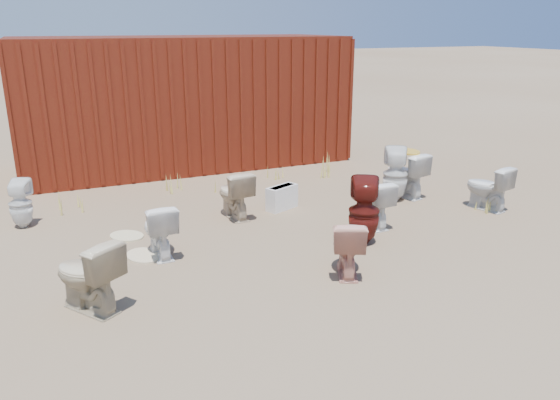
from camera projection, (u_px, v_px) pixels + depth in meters
name	position (u px, v px, depth m)	size (l,w,h in m)	color
ground	(301.00, 259.00, 6.35)	(100.00, 100.00, 0.00)	brown
shipping_container	(184.00, 101.00, 10.51)	(6.00, 2.40, 2.40)	#540E0E
toilet_front_a	(159.00, 229.00, 6.37)	(0.36, 0.64, 0.65)	white
toilet_front_pink	(347.00, 246.00, 5.90)	(0.36, 0.63, 0.64)	tan
toilet_front_c	(372.00, 203.00, 7.31)	(0.36, 0.63, 0.64)	white
toilet_front_maroon	(364.00, 211.00, 6.69)	(0.38, 0.39, 0.84)	#56140E
toilet_front_e	(488.00, 187.00, 7.98)	(0.37, 0.65, 0.67)	silver
toilet_back_a	(21.00, 204.00, 7.26)	(0.30, 0.30, 0.66)	white
toilet_back_beige_left	(87.00, 275.00, 5.12)	(0.41, 0.71, 0.73)	#BEAD8B
toilet_back_beige_right	(234.00, 194.00, 7.64)	(0.38, 0.67, 0.69)	beige
toilet_back_yellowlid	(405.00, 174.00, 8.58)	(0.40, 0.70, 0.72)	white
toilet_back_e	(395.00, 175.00, 8.35)	(0.38, 0.38, 0.84)	white
yellow_lid	(407.00, 151.00, 8.46)	(0.36, 0.45, 0.03)	gold
loose_tank	(282.00, 198.00, 8.04)	(0.50, 0.20, 0.35)	white
loose_lid_near	(144.00, 256.00, 6.42)	(0.38, 0.49, 0.02)	beige
loose_lid_far	(127.00, 236.00, 7.02)	(0.36, 0.47, 0.02)	beige
weed_clump_a	(72.00, 203.00, 7.97)	(0.36, 0.36, 0.26)	gold
weed_clump_b	(226.00, 186.00, 8.78)	(0.32, 0.32, 0.26)	gold
weed_clump_c	(324.00, 166.00, 9.83)	(0.36, 0.36, 0.36)	gold
weed_clump_d	(175.00, 182.00, 8.91)	(0.30, 0.30, 0.29)	gold
weed_clump_e	(277.00, 171.00, 9.65)	(0.34, 0.34, 0.26)	gold
weed_clump_f	(490.00, 205.00, 7.94)	(0.28, 0.28, 0.21)	gold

